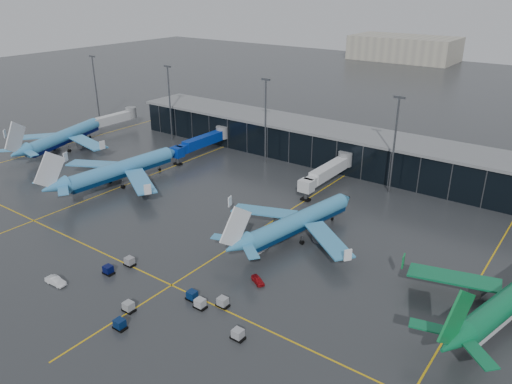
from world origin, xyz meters
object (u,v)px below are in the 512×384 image
Objects in this scene: mobile_airstair at (259,247)px; airliner_arkefly at (121,160)px; service_van_white at (56,281)px; service_van_red at (258,280)px; airliner_klm_west at (63,129)px; airliner_klm_near at (299,211)px; baggage_carts at (166,298)px.

airliner_arkefly is at bearing 174.18° from mobile_airstair.
airliner_arkefly is 9.96× the size of service_van_white.
mobile_airstair is at bearing 63.57° from service_van_red.
airliner_arkefly is (39.02, -8.74, -0.08)m from airliner_klm_west.
airliner_arkefly is at bearing -167.43° from airliner_klm_near.
airliner_klm_near is (94.27, -6.50, -0.71)m from airliner_klm_west.
airliner_klm_west is 12.42× the size of service_van_red.
mobile_airstair is at bearing -27.58° from airliner_klm_west.
airliner_arkefly is 1.31× the size of baggage_carts.
baggage_carts is at bearing -42.07° from airliner_klm_west.
airliner_klm_west is at bearing 155.33° from baggage_carts.
baggage_carts is (49.32, -31.83, -6.02)m from airliner_arkefly.
service_van_red is at bearing -69.81° from airliner_klm_near.
airliner_klm_near is at bearing 38.68° from service_van_red.
airliner_klm_near is at bearing -36.03° from service_van_white.
airliner_klm_near is at bearing 6.35° from airliner_arkefly.
airliner_arkefly reaches higher than mobile_airstair.
airliner_klm_west reaches higher than airliner_arkefly.
airliner_klm_west is 83.88m from service_van_white.
baggage_carts is at bearing 175.35° from service_van_red.
service_van_red is (58.72, -17.56, -6.17)m from airliner_arkefly.
baggage_carts is at bearing -28.81° from airliner_arkefly.
mobile_airstair reaches higher than service_van_red.
service_van_red is at bearing -57.19° from service_van_white.
airliner_klm_near is 11.61× the size of mobile_airstair.
baggage_carts is 17.09m from service_van_red.
mobile_airstair is 39.53m from service_van_white.
baggage_carts is 9.77× the size of mobile_airstair.
airliner_arkefly reaches higher than baggage_carts.
airliner_klm_west is 39.99m from airliner_arkefly.
mobile_airstair is at bearing -4.27° from airliner_arkefly.
mobile_airstair is at bearing -99.44° from airliner_klm_near.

